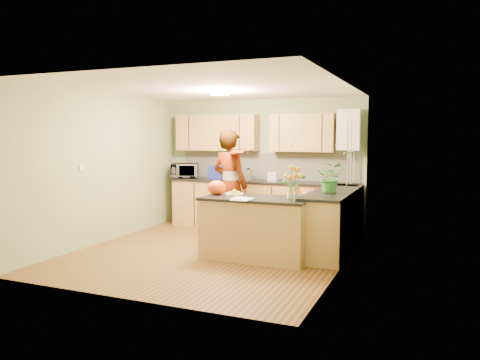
% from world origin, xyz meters
% --- Properties ---
extents(floor, '(4.50, 4.50, 0.00)m').
position_xyz_m(floor, '(0.00, 0.00, 0.00)').
color(floor, '#553218').
rests_on(floor, ground).
extents(ceiling, '(4.00, 4.50, 0.02)m').
position_xyz_m(ceiling, '(0.00, 0.00, 2.50)').
color(ceiling, white).
rests_on(ceiling, wall_back).
extents(wall_back, '(4.00, 0.02, 2.50)m').
position_xyz_m(wall_back, '(0.00, 2.25, 1.25)').
color(wall_back, gray).
rests_on(wall_back, floor).
extents(wall_front, '(4.00, 0.02, 2.50)m').
position_xyz_m(wall_front, '(0.00, -2.25, 1.25)').
color(wall_front, gray).
rests_on(wall_front, floor).
extents(wall_left, '(0.02, 4.50, 2.50)m').
position_xyz_m(wall_left, '(-2.00, 0.00, 1.25)').
color(wall_left, gray).
rests_on(wall_left, floor).
extents(wall_right, '(0.02, 4.50, 2.50)m').
position_xyz_m(wall_right, '(2.00, 0.00, 1.25)').
color(wall_right, gray).
rests_on(wall_right, floor).
extents(back_counter, '(3.64, 0.62, 0.94)m').
position_xyz_m(back_counter, '(0.10, 1.95, 0.47)').
color(back_counter, '#AB8444').
rests_on(back_counter, floor).
extents(right_counter, '(0.62, 2.24, 0.94)m').
position_xyz_m(right_counter, '(1.70, 0.85, 0.47)').
color(right_counter, '#AB8444').
rests_on(right_counter, floor).
extents(splashback, '(3.60, 0.02, 0.52)m').
position_xyz_m(splashback, '(0.10, 2.23, 1.20)').
color(splashback, beige).
rests_on(splashback, back_counter).
extents(upper_cabinets, '(3.20, 0.34, 0.70)m').
position_xyz_m(upper_cabinets, '(-0.18, 2.08, 1.85)').
color(upper_cabinets, '#AB8444').
rests_on(upper_cabinets, wall_back).
extents(boiler, '(0.40, 0.30, 0.86)m').
position_xyz_m(boiler, '(1.70, 2.09, 1.90)').
color(boiler, white).
rests_on(boiler, wall_back).
extents(window_right, '(0.01, 1.30, 1.05)m').
position_xyz_m(window_right, '(1.99, 0.60, 1.55)').
color(window_right, white).
rests_on(window_right, wall_right).
extents(light_switch, '(0.02, 0.09, 0.09)m').
position_xyz_m(light_switch, '(-1.99, -0.60, 1.30)').
color(light_switch, white).
rests_on(light_switch, wall_left).
extents(ceiling_lamp, '(0.30, 0.30, 0.07)m').
position_xyz_m(ceiling_lamp, '(0.00, 0.30, 2.46)').
color(ceiling_lamp, '#FFEABF').
rests_on(ceiling_lamp, ceiling).
extents(peninsula_island, '(1.57, 0.81, 0.90)m').
position_xyz_m(peninsula_island, '(0.76, -0.07, 0.45)').
color(peninsula_island, '#AB8444').
rests_on(peninsula_island, floor).
extents(fruit_dish, '(0.27, 0.27, 0.09)m').
position_xyz_m(fruit_dish, '(0.41, -0.07, 0.94)').
color(fruit_dish, '#F4E1C3').
rests_on(fruit_dish, peninsula_island).
extents(orange_bowl, '(0.26, 0.26, 0.15)m').
position_xyz_m(orange_bowl, '(1.31, 0.08, 0.97)').
color(orange_bowl, '#F4E1C3').
rests_on(orange_bowl, peninsula_island).
extents(flower_vase, '(0.29, 0.29, 0.53)m').
position_xyz_m(flower_vase, '(1.36, -0.25, 1.25)').
color(flower_vase, silver).
rests_on(flower_vase, peninsula_island).
extents(orange_bag, '(0.32, 0.28, 0.22)m').
position_xyz_m(orange_bag, '(0.09, -0.02, 1.01)').
color(orange_bag, '#FF4E15').
rests_on(orange_bag, peninsula_island).
extents(papers, '(0.24, 0.33, 0.01)m').
position_xyz_m(papers, '(0.66, -0.37, 0.91)').
color(papers, white).
rests_on(papers, peninsula_island).
extents(violinist, '(0.80, 0.64, 1.90)m').
position_xyz_m(violinist, '(-0.06, 0.82, 0.95)').
color(violinist, tan).
rests_on(violinist, floor).
extents(violin, '(0.67, 0.58, 0.17)m').
position_xyz_m(violin, '(0.14, 0.60, 1.52)').
color(violin, '#570D05').
rests_on(violin, violinist).
extents(microwave, '(0.63, 0.54, 0.30)m').
position_xyz_m(microwave, '(-1.56, 1.93, 1.09)').
color(microwave, white).
rests_on(microwave, back_counter).
extents(blue_box, '(0.36, 0.29, 0.26)m').
position_xyz_m(blue_box, '(-0.82, 1.92, 1.07)').
color(blue_box, navy).
rests_on(blue_box, back_counter).
extents(kettle, '(0.15, 0.15, 0.28)m').
position_xyz_m(kettle, '(-0.17, 1.94, 1.05)').
color(kettle, '#B2B3B7').
rests_on(kettle, back_counter).
extents(jar_cream, '(0.13, 0.13, 0.17)m').
position_xyz_m(jar_cream, '(0.27, 1.95, 1.02)').
color(jar_cream, '#F4E1C3').
rests_on(jar_cream, back_counter).
extents(jar_white, '(0.15, 0.15, 0.18)m').
position_xyz_m(jar_white, '(0.35, 1.95, 1.03)').
color(jar_white, white).
rests_on(jar_white, back_counter).
extents(potted_plant, '(0.41, 0.36, 0.45)m').
position_xyz_m(potted_plant, '(1.70, 0.57, 1.17)').
color(potted_plant, '#2D7B29').
rests_on(potted_plant, right_counter).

